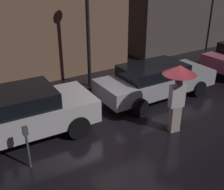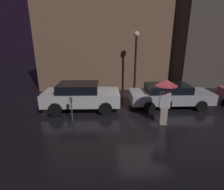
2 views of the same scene
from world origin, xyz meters
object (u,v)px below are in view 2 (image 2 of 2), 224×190
object	(u,v)px
street_lamp_near	(136,54)
pedestrian_with_umbrella	(166,91)
parked_car_silver	(169,95)
parked_car_white	(81,95)
parking_meter	(71,106)

from	to	relation	value
street_lamp_near	pedestrian_with_umbrella	bearing A→B (deg)	-83.53
parked_car_silver	pedestrian_with_umbrella	xyz separation A→B (m)	(-1.10, -2.20, 0.89)
parked_car_white	parking_meter	size ratio (longest dim) A/B	3.55
parked_car_white	street_lamp_near	xyz separation A→B (m)	(3.41, 2.31, 1.99)
pedestrian_with_umbrella	parking_meter	bearing A→B (deg)	-177.63
pedestrian_with_umbrella	street_lamp_near	size ratio (longest dim) A/B	0.50
parked_car_white	pedestrian_with_umbrella	world-z (taller)	pedestrian_with_umbrella
parked_car_silver	parking_meter	xyz separation A→B (m)	(-5.32, -1.53, 0.04)
parked_car_silver	street_lamp_near	xyz separation A→B (m)	(-1.60, 2.23, 2.09)
pedestrian_with_umbrella	parked_car_silver	bearing A→B (deg)	74.82
parked_car_white	street_lamp_near	size ratio (longest dim) A/B	0.99
parked_car_silver	pedestrian_with_umbrella	size ratio (longest dim) A/B	2.20
pedestrian_with_umbrella	parking_meter	size ratio (longest dim) A/B	1.79
parked_car_white	pedestrian_with_umbrella	size ratio (longest dim) A/B	1.98
parked_car_silver	parking_meter	world-z (taller)	parked_car_silver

